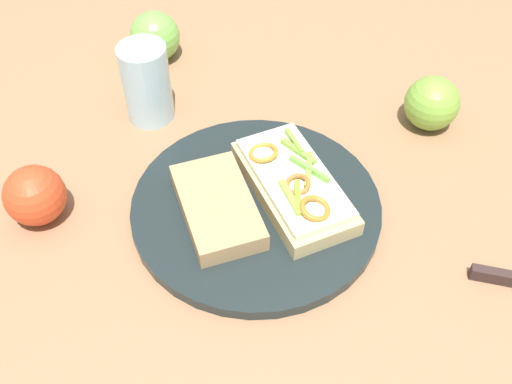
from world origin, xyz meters
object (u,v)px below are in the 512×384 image
(sandwich, at_px, (293,182))
(apple_1, at_px, (432,103))
(bread_slice_side, at_px, (218,209))
(drinking_glass, at_px, (147,83))
(knife, at_px, (506,279))
(apple_0, at_px, (35,195))
(plate, at_px, (256,207))
(apple_2, at_px, (155,37))

(sandwich, bearing_deg, apple_1, 101.93)
(sandwich, distance_m, bread_slice_side, 0.10)
(apple_1, xyz_separation_m, drinking_glass, (0.15, 0.36, 0.02))
(sandwich, distance_m, apple_1, 0.24)
(sandwich, bearing_deg, drinking_glass, -153.70)
(knife, bearing_deg, sandwich, 165.57)
(bread_slice_side, height_order, apple_0, apple_0)
(plate, height_order, apple_1, apple_1)
(bread_slice_side, height_order, drinking_glass, drinking_glass)
(apple_2, bearing_deg, bread_slice_side, 178.37)
(apple_0, relative_size, apple_1, 0.98)
(apple_2, xyz_separation_m, drinking_glass, (-0.13, 0.04, 0.02))
(plate, distance_m, sandwich, 0.05)
(apple_1, bearing_deg, bread_slice_side, 102.62)
(plate, xyz_separation_m, apple_1, (0.07, -0.28, 0.03))
(plate, bearing_deg, drinking_glass, 19.88)
(plate, distance_m, bread_slice_side, 0.05)
(apple_2, relative_size, drinking_glass, 0.67)
(apple_1, relative_size, knife, 0.73)
(plate, relative_size, apple_0, 4.16)
(bread_slice_side, bearing_deg, apple_1, 103.57)
(sandwich, xyz_separation_m, apple_2, (0.35, 0.09, 0.01))
(apple_0, bearing_deg, apple_2, -37.84)
(apple_2, bearing_deg, sandwich, -166.05)
(apple_2, bearing_deg, plate, -173.78)
(plate, bearing_deg, apple_0, 71.61)
(plate, relative_size, sandwich, 1.61)
(plate, bearing_deg, apple_1, -75.97)
(apple_0, bearing_deg, apple_1, -91.34)
(bread_slice_side, bearing_deg, plate, 95.18)
(apple_0, height_order, apple_1, apple_1)
(plate, relative_size, bread_slice_side, 2.14)
(bread_slice_side, relative_size, apple_1, 1.90)
(bread_slice_side, height_order, knife, bread_slice_side)
(drinking_glass, bearing_deg, apple_0, 129.12)
(bread_slice_side, relative_size, drinking_glass, 1.25)
(bread_slice_side, bearing_deg, apple_0, -112.37)
(apple_0, distance_m, apple_2, 0.34)
(apple_1, relative_size, apple_2, 0.98)
(bread_slice_side, xyz_separation_m, apple_0, (0.09, 0.20, 0.01))
(bread_slice_side, bearing_deg, knife, 56.52)
(drinking_glass, bearing_deg, plate, -160.12)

